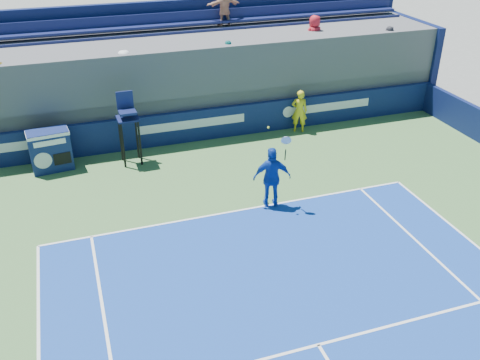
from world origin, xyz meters
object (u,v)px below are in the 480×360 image
object	(u,v)px
match_clock	(50,149)
tennis_player	(272,177)
umpire_chair	(128,121)
ball_person	(299,111)

from	to	relation	value
match_clock	tennis_player	xyz separation A→B (m)	(6.07, -4.48, 0.21)
umpire_chair	tennis_player	world-z (taller)	tennis_player
ball_person	tennis_player	bearing A→B (deg)	80.67
tennis_player	umpire_chair	bearing A→B (deg)	129.92
ball_person	match_clock	size ratio (longest dim) A/B	1.18
ball_person	tennis_player	distance (m)	5.67
ball_person	umpire_chair	xyz separation A→B (m)	(-6.51, -0.63, 0.69)
ball_person	match_clock	xyz separation A→B (m)	(-9.09, -0.32, -0.10)
tennis_player	ball_person	bearing A→B (deg)	57.88
ball_person	match_clock	bearing A→B (deg)	24.83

